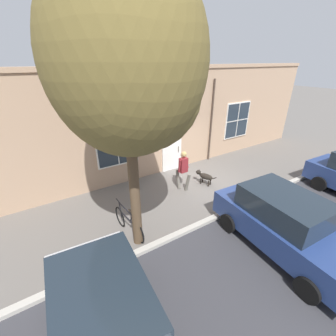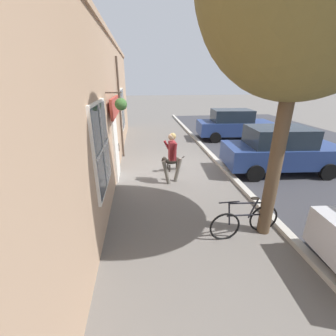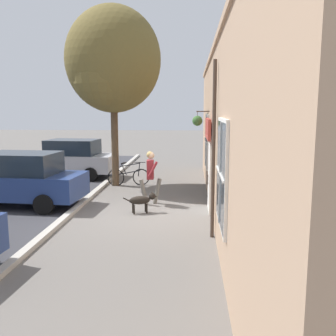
% 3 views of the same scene
% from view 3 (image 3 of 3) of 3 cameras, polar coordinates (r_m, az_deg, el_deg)
% --- Properties ---
extents(ground_plane, '(90.00, 90.00, 0.00)m').
position_cam_3_polar(ground_plane, '(11.41, -4.59, -6.98)').
color(ground_plane, '#66605B').
extents(storefront_facade, '(0.95, 18.00, 4.90)m').
position_cam_3_polar(storefront_facade, '(10.90, 7.57, 5.31)').
color(storefront_facade, tan).
rests_on(storefront_facade, ground_plane).
extents(pedestrian_walking, '(0.74, 0.55, 1.77)m').
position_cam_3_polar(pedestrian_walking, '(12.32, -2.69, -0.64)').
color(pedestrian_walking, '#6B665B').
rests_on(pedestrian_walking, ground_plane).
extents(dog_on_leash, '(1.02, 0.49, 0.63)m').
position_cam_3_polar(dog_on_leash, '(11.41, -4.00, -4.88)').
color(dog_on_leash, black).
rests_on(dog_on_leash, ground_plane).
extents(street_tree_by_curb, '(3.79, 3.41, 7.15)m').
position_cam_3_polar(street_tree_by_curb, '(15.42, -8.65, 15.42)').
color(street_tree_by_curb, brown).
rests_on(street_tree_by_curb, ground_plane).
extents(leaning_bicycle, '(1.73, 0.26, 1.00)m').
position_cam_3_polar(leaning_bicycle, '(15.59, -6.03, -1.25)').
color(leaning_bicycle, black).
rests_on(leaning_bicycle, ground_plane).
extents(parked_car_nearest_curb, '(4.42, 2.17, 1.75)m').
position_cam_3_polar(parked_car_nearest_curb, '(17.83, -14.70, 1.42)').
color(parked_car_nearest_curb, '#B7B7BC').
rests_on(parked_car_nearest_curb, ground_plane).
extents(parked_car_mid_block, '(4.42, 2.17, 1.75)m').
position_cam_3_polar(parked_car_mid_block, '(13.06, -21.86, -1.61)').
color(parked_car_mid_block, navy).
rests_on(parked_car_mid_block, ground_plane).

